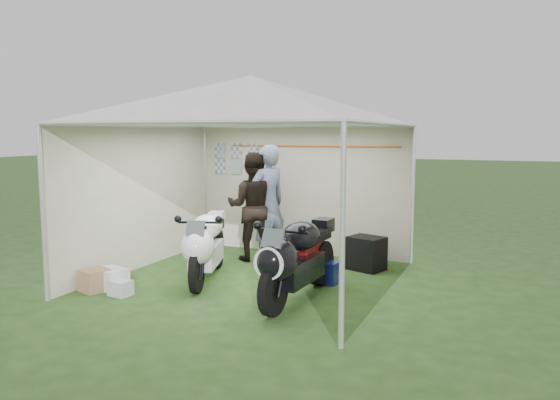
# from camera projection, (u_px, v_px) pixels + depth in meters

# --- Properties ---
(ground) EXTENTS (80.00, 80.00, 0.00)m
(ground) POSITION_uv_depth(u_px,v_px,m) (252.00, 279.00, 8.18)
(ground) COLOR #254518
(ground) RESTS_ON ground
(canopy_tent) EXTENTS (5.66, 5.66, 3.00)m
(canopy_tent) POSITION_uv_depth(u_px,v_px,m) (252.00, 106.00, 7.89)
(canopy_tent) COLOR silver
(canopy_tent) RESTS_ON ground
(motorcycle_white) EXTENTS (0.94, 1.97, 1.01)m
(motorcycle_white) POSITION_uv_depth(u_px,v_px,m) (205.00, 244.00, 8.03)
(motorcycle_white) COLOR black
(motorcycle_white) RESTS_ON ground
(motorcycle_black) EXTENTS (0.54, 2.16, 1.06)m
(motorcycle_black) POSITION_uv_depth(u_px,v_px,m) (296.00, 257.00, 7.05)
(motorcycle_black) COLOR black
(motorcycle_black) RESTS_ON ground
(paddock_stand) EXTENTS (0.44, 0.29, 0.32)m
(paddock_stand) POSITION_uv_depth(u_px,v_px,m) (323.00, 272.00, 7.97)
(paddock_stand) COLOR #2430C2
(paddock_stand) RESTS_ON ground
(person_dark_jacket) EXTENTS (1.07, 0.94, 1.86)m
(person_dark_jacket) POSITION_uv_depth(u_px,v_px,m) (253.00, 207.00, 9.34)
(person_dark_jacket) COLOR black
(person_dark_jacket) RESTS_ON ground
(person_blue_jacket) EXTENTS (0.75, 0.86, 1.99)m
(person_blue_jacket) POSITION_uv_depth(u_px,v_px,m) (267.00, 203.00, 9.33)
(person_blue_jacket) COLOR slate
(person_blue_jacket) RESTS_ON ground
(equipment_box) EXTENTS (0.65, 0.58, 0.54)m
(equipment_box) POSITION_uv_depth(u_px,v_px,m) (366.00, 253.00, 8.74)
(equipment_box) COLOR black
(equipment_box) RESTS_ON ground
(crate_0) EXTENTS (0.50, 0.43, 0.29)m
(crate_0) POSITION_uv_depth(u_px,v_px,m) (111.00, 279.00, 7.67)
(crate_0) COLOR white
(crate_0) RESTS_ON ground
(crate_1) EXTENTS (0.43, 0.43, 0.30)m
(crate_1) POSITION_uv_depth(u_px,v_px,m) (94.00, 280.00, 7.57)
(crate_1) COLOR #94714E
(crate_1) RESTS_ON ground
(crate_2) EXTENTS (0.31, 0.27, 0.20)m
(crate_2) POSITION_uv_depth(u_px,v_px,m) (121.00, 288.00, 7.37)
(crate_2) COLOR silver
(crate_2) RESTS_ON ground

